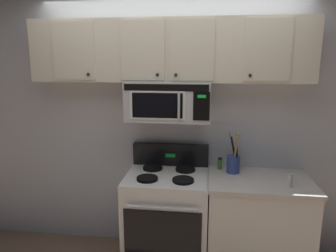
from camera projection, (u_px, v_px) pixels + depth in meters
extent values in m
cube|color=silver|center=(172.00, 120.00, 3.14)|extent=(5.20, 0.10, 2.70)
cube|color=white|center=(167.00, 219.00, 2.97)|extent=(0.76, 0.64, 0.90)
cube|color=black|center=(162.00, 239.00, 2.66)|extent=(0.67, 0.01, 0.52)
cylinder|color=#B7BABF|center=(162.00, 209.00, 2.57)|extent=(0.61, 0.03, 0.03)
cube|color=black|center=(171.00, 154.00, 3.13)|extent=(0.76, 0.07, 0.22)
cube|color=#19D83F|center=(170.00, 156.00, 3.10)|extent=(0.10, 0.00, 0.04)
cylinder|color=black|center=(147.00, 178.00, 2.76)|extent=(0.19, 0.19, 0.02)
cylinder|color=black|center=(183.00, 180.00, 2.72)|extent=(0.19, 0.19, 0.02)
cylinder|color=black|center=(153.00, 168.00, 3.03)|extent=(0.19, 0.19, 0.02)
cylinder|color=black|center=(185.00, 169.00, 2.99)|extent=(0.19, 0.19, 0.02)
cube|color=#B7BABF|center=(169.00, 101.00, 2.86)|extent=(0.76, 0.39, 0.35)
cube|color=black|center=(166.00, 88.00, 2.64)|extent=(0.73, 0.01, 0.06)
cube|color=white|center=(157.00, 105.00, 2.68)|extent=(0.49, 0.01, 0.25)
cube|color=black|center=(157.00, 105.00, 2.68)|extent=(0.44, 0.01, 0.22)
cube|color=black|center=(201.00, 106.00, 2.63)|extent=(0.14, 0.01, 0.25)
cube|color=#19D83F|center=(202.00, 96.00, 2.61)|extent=(0.07, 0.00, 0.03)
cylinder|color=#B7BABF|center=(179.00, 106.00, 2.63)|extent=(0.02, 0.02, 0.23)
cube|color=beige|center=(169.00, 51.00, 2.79)|extent=(2.50, 0.33, 0.55)
cube|color=beige|center=(73.00, 51.00, 2.73)|extent=(0.38, 0.01, 0.51)
sphere|color=black|center=(88.00, 74.00, 2.74)|extent=(0.03, 0.03, 0.03)
cube|color=beige|center=(142.00, 50.00, 2.65)|extent=(0.38, 0.01, 0.51)
sphere|color=black|center=(157.00, 75.00, 2.67)|extent=(0.03, 0.03, 0.03)
cube|color=beige|center=(192.00, 50.00, 2.60)|extent=(0.38, 0.01, 0.51)
sphere|color=black|center=(176.00, 75.00, 2.65)|extent=(0.03, 0.03, 0.03)
cube|color=beige|center=(268.00, 50.00, 2.53)|extent=(0.38, 0.01, 0.51)
sphere|color=black|center=(250.00, 75.00, 2.57)|extent=(0.03, 0.03, 0.03)
cube|color=white|center=(257.00, 226.00, 2.88)|extent=(0.90, 0.62, 0.86)
cube|color=beige|center=(260.00, 181.00, 2.79)|extent=(0.93, 0.65, 0.03)
cylinder|color=#384C9E|center=(233.00, 164.00, 2.93)|extent=(0.12, 0.12, 0.16)
cylinder|color=black|center=(237.00, 149.00, 2.89)|extent=(0.03, 0.08, 0.29)
cylinder|color=silver|center=(237.00, 147.00, 2.90)|extent=(0.05, 0.03, 0.32)
cylinder|color=black|center=(234.00, 150.00, 2.90)|extent=(0.07, 0.03, 0.27)
cylinder|color=olive|center=(234.00, 148.00, 2.92)|extent=(0.10, 0.02, 0.30)
cylinder|color=tan|center=(236.00, 149.00, 2.88)|extent=(0.05, 0.04, 0.30)
cylinder|color=white|center=(290.00, 181.00, 2.60)|extent=(0.05, 0.05, 0.10)
cylinder|color=#B7BABF|center=(290.00, 174.00, 2.59)|extent=(0.04, 0.04, 0.02)
cylinder|color=#4C7F33|center=(220.00, 164.00, 3.02)|extent=(0.04, 0.04, 0.10)
cylinder|color=black|center=(220.00, 159.00, 3.01)|extent=(0.04, 0.04, 0.02)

